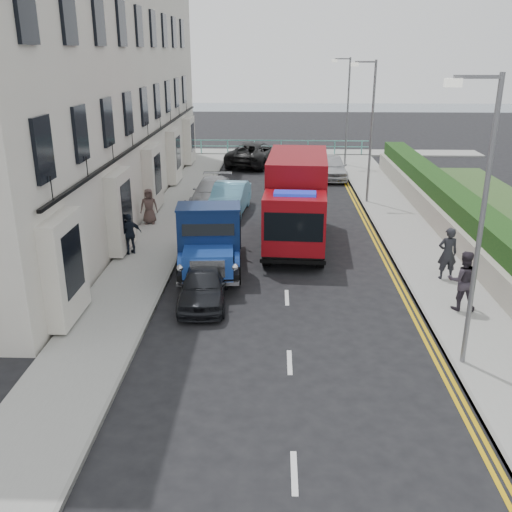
# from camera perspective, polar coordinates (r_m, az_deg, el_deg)

# --- Properties ---
(ground) EXTENTS (120.00, 120.00, 0.00)m
(ground) POSITION_cam_1_polar(r_m,az_deg,el_deg) (16.41, 3.23, -7.04)
(ground) COLOR black
(ground) RESTS_ON ground
(pavement_west) EXTENTS (2.40, 38.00, 0.12)m
(pavement_west) POSITION_cam_1_polar(r_m,az_deg,el_deg) (25.21, -9.08, 2.66)
(pavement_west) COLOR gray
(pavement_west) RESTS_ON ground
(pavement_east) EXTENTS (2.60, 38.00, 0.12)m
(pavement_east) POSITION_cam_1_polar(r_m,az_deg,el_deg) (25.40, 14.88, 2.37)
(pavement_east) COLOR gray
(pavement_east) RESTS_ON ground
(promenade) EXTENTS (30.00, 2.50, 0.12)m
(promenade) POSITION_cam_1_polar(r_m,az_deg,el_deg) (44.25, 2.50, 10.31)
(promenade) COLOR gray
(promenade) RESTS_ON ground
(sea_plane) EXTENTS (120.00, 120.00, 0.00)m
(sea_plane) POSITION_cam_1_polar(r_m,az_deg,el_deg) (75.00, 2.32, 14.21)
(sea_plane) COLOR slate
(sea_plane) RESTS_ON ground
(terrace_west) EXTENTS (6.31, 30.20, 14.25)m
(terrace_west) POSITION_cam_1_polar(r_m,az_deg,el_deg) (29.07, -17.11, 18.58)
(terrace_west) COLOR beige
(terrace_west) RESTS_ON ground
(garden_east) EXTENTS (1.45, 28.00, 1.75)m
(garden_east) POSITION_cam_1_polar(r_m,az_deg,el_deg) (25.67, 19.21, 4.05)
(garden_east) COLOR #B2AD9E
(garden_east) RESTS_ON ground
(seafront_railing) EXTENTS (13.00, 0.08, 1.11)m
(seafront_railing) POSITION_cam_1_polar(r_m,az_deg,el_deg) (43.37, 2.52, 10.81)
(seafront_railing) COLOR #59B2A5
(seafront_railing) RESTS_ON ground
(lamp_near) EXTENTS (1.23, 0.18, 7.00)m
(lamp_near) POSITION_cam_1_polar(r_m,az_deg,el_deg) (13.87, 21.29, 4.21)
(lamp_near) COLOR slate
(lamp_near) RESTS_ON ground
(lamp_mid) EXTENTS (1.23, 0.18, 7.00)m
(lamp_mid) POSITION_cam_1_polar(r_m,az_deg,el_deg) (29.20, 11.27, 12.79)
(lamp_mid) COLOR slate
(lamp_mid) RESTS_ON ground
(lamp_far) EXTENTS (1.23, 0.18, 7.00)m
(lamp_far) POSITION_cam_1_polar(r_m,az_deg,el_deg) (39.05, 8.99, 14.64)
(lamp_far) COLOR slate
(lamp_far) RESTS_ON ground
(bedford_lorry) EXTENTS (2.48, 5.45, 2.51)m
(bedford_lorry) POSITION_cam_1_polar(r_m,az_deg,el_deg) (19.66, -4.66, 1.24)
(bedford_lorry) COLOR black
(bedford_lorry) RESTS_ON ground
(red_lorry) EXTENTS (2.66, 6.80, 3.50)m
(red_lorry) POSITION_cam_1_polar(r_m,az_deg,el_deg) (22.82, 4.08, 5.74)
(red_lorry) COLOR black
(red_lorry) RESTS_ON ground
(parked_car_front) EXTENTS (1.58, 3.63, 1.22)m
(parked_car_front) POSITION_cam_1_polar(r_m,az_deg,el_deg) (17.73, -5.28, -2.80)
(parked_car_front) COLOR black
(parked_car_front) RESTS_ON ground
(parked_car_mid) EXTENTS (1.93, 4.46, 1.43)m
(parked_car_mid) POSITION_cam_1_polar(r_m,az_deg,el_deg) (27.55, -2.67, 5.78)
(parked_car_mid) COLOR #64B2D8
(parked_car_mid) RESTS_ON ground
(parked_car_rear) EXTENTS (2.00, 4.56, 1.30)m
(parked_car_rear) POSITION_cam_1_polar(r_m,az_deg,el_deg) (29.15, -4.40, 6.41)
(parked_car_rear) COLOR #BBBBC0
(parked_car_rear) RESTS_ON ground
(seafront_car_left) EXTENTS (4.07, 6.22, 1.59)m
(seafront_car_left) POSITION_cam_1_polar(r_m,az_deg,el_deg) (39.34, -0.17, 10.20)
(seafront_car_left) COLOR black
(seafront_car_left) RESTS_ON ground
(seafront_car_right) EXTENTS (1.72, 4.21, 1.43)m
(seafront_car_right) POSITION_cam_1_polar(r_m,az_deg,el_deg) (35.44, 7.58, 8.82)
(seafront_car_right) COLOR silver
(seafront_car_right) RESTS_ON ground
(pedestrian_east_near) EXTENTS (0.68, 0.47, 1.80)m
(pedestrian_east_near) POSITION_cam_1_polar(r_m,az_deg,el_deg) (20.10, 18.61, 0.25)
(pedestrian_east_near) COLOR #222228
(pedestrian_east_near) RESTS_ON pavement_east
(pedestrian_east_far) EXTENTS (0.96, 0.78, 1.83)m
(pedestrian_east_far) POSITION_cam_1_polar(r_m,az_deg,el_deg) (17.87, 19.99, -2.32)
(pedestrian_east_far) COLOR #322B35
(pedestrian_east_far) RESTS_ON pavement_east
(pedestrian_west_near) EXTENTS (0.96, 0.86, 1.57)m
(pedestrian_west_near) POSITION_cam_1_polar(r_m,az_deg,el_deg) (21.99, -12.50, 2.16)
(pedestrian_west_near) COLOR black
(pedestrian_west_near) RESTS_ON pavement_west
(pedestrian_west_far) EXTENTS (0.85, 0.63, 1.57)m
(pedestrian_west_far) POSITION_cam_1_polar(r_m,az_deg,el_deg) (25.79, -10.66, 4.92)
(pedestrian_west_far) COLOR #483733
(pedestrian_west_far) RESTS_ON pavement_west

